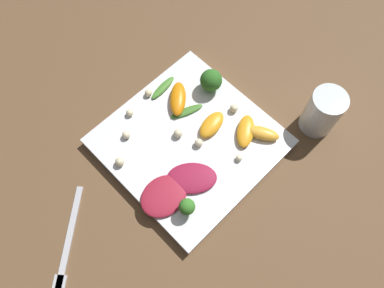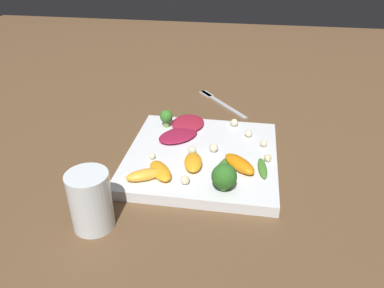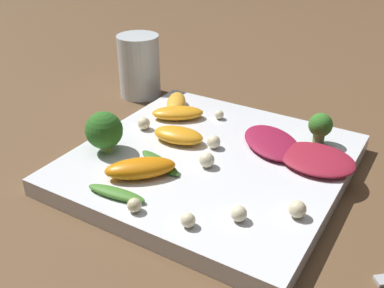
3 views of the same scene
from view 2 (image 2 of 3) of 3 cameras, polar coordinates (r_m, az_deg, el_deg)
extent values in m
plane|color=brown|center=(0.75, 1.48, -2.65)|extent=(2.40, 2.40, 0.00)
cube|color=white|center=(0.74, 1.49, -1.99)|extent=(0.29, 0.29, 0.02)
cylinder|color=white|center=(0.59, -15.20, -8.35)|extent=(0.06, 0.06, 0.10)
cube|color=#B2B2B7|center=(0.99, 4.66, 6.21)|extent=(0.16, 0.14, 0.01)
cube|color=#B2B2B7|center=(1.05, 2.22, 7.71)|extent=(0.05, 0.04, 0.01)
ellipsoid|color=maroon|center=(0.79, -2.13, 1.32)|extent=(0.11, 0.10, 0.01)
ellipsoid|color=maroon|center=(0.83, -0.63, 3.21)|extent=(0.09, 0.08, 0.01)
ellipsoid|color=orange|center=(0.69, 7.24, -3.00)|extent=(0.08, 0.07, 0.02)
ellipsoid|color=#FCAD33|center=(0.66, -7.27, -4.68)|extent=(0.05, 0.07, 0.02)
ellipsoid|color=orange|center=(0.69, 0.18, -2.79)|extent=(0.07, 0.04, 0.02)
ellipsoid|color=orange|center=(0.67, -4.85, -4.09)|extent=(0.07, 0.06, 0.02)
cylinder|color=#84AD5B|center=(0.64, 4.85, -6.35)|extent=(0.01, 0.01, 0.01)
sphere|color=#2D6B23|center=(0.63, 4.93, -4.95)|extent=(0.04, 0.04, 0.04)
cylinder|color=#7A9E51|center=(0.83, -3.90, 3.21)|extent=(0.01, 0.01, 0.02)
sphere|color=#387A28|center=(0.82, -3.94, 4.23)|extent=(0.03, 0.03, 0.03)
ellipsoid|color=#3D7528|center=(0.70, 4.85, -3.07)|extent=(0.07, 0.04, 0.01)
ellipsoid|color=#47842D|center=(0.70, 10.69, -3.62)|extent=(0.07, 0.02, 0.01)
sphere|color=beige|center=(0.72, -6.10, -1.85)|extent=(0.01, 0.01, 0.01)
sphere|color=beige|center=(0.80, 8.62, 1.59)|extent=(0.02, 0.02, 0.02)
sphere|color=beige|center=(0.65, -1.06, -5.50)|extent=(0.02, 0.02, 0.02)
sphere|color=beige|center=(0.73, 0.02, -0.91)|extent=(0.02, 0.02, 0.02)
sphere|color=beige|center=(0.74, 3.32, -0.59)|extent=(0.02, 0.02, 0.02)
sphere|color=beige|center=(0.77, 10.85, 0.09)|extent=(0.01, 0.01, 0.01)
sphere|color=beige|center=(0.72, 11.45, -2.14)|extent=(0.01, 0.01, 0.01)
sphere|color=beige|center=(0.84, 6.45, 3.26)|extent=(0.02, 0.02, 0.02)
camera|label=1|loc=(0.90, -14.25, 46.06)|focal=35.00mm
camera|label=3|loc=(0.90, 31.00, 18.43)|focal=42.00mm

